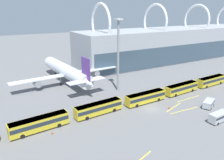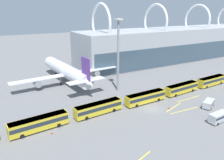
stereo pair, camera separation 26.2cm
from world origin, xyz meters
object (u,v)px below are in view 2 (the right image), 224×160
(airliner_at_gate_far, at_px, (67,72))
(floodlight_mast, at_px, (118,51))
(traffic_cone_1, at_px, (52,132))
(shuttle_bus_1, at_px, (39,123))
(shuttle_bus_2, at_px, (98,108))
(shuttle_bus_5, at_px, (211,80))
(service_van_crossing, at_px, (219,117))
(traffic_cone_0, at_px, (169,107))
(shuttle_bus_3, at_px, (145,97))
(service_van_foreground, at_px, (209,103))
(shuttle_bus_4, at_px, (182,88))
(airliner_parked_remote, at_px, (141,51))

(airliner_at_gate_far, xyz_separation_m, floodlight_mast, (12.45, -16.01, 9.01))
(traffic_cone_1, bearing_deg, shuttle_bus_1, 124.78)
(shuttle_bus_2, relative_size, shuttle_bus_5, 1.00)
(service_van_crossing, xyz_separation_m, traffic_cone_0, (-5.04, 11.95, -1.04))
(shuttle_bus_3, bearing_deg, service_van_foreground, -41.26)
(shuttle_bus_4, xyz_separation_m, traffic_cone_0, (-12.02, -6.73, -1.50))
(shuttle_bus_3, distance_m, shuttle_bus_5, 31.00)
(service_van_foreground, distance_m, traffic_cone_0, 11.50)
(airliner_parked_remote, bearing_deg, shuttle_bus_2, -5.40)
(service_van_foreground, height_order, traffic_cone_1, service_van_foreground)
(traffic_cone_0, distance_m, traffic_cone_1, 32.61)
(shuttle_bus_1, xyz_separation_m, floodlight_mast, (29.32, 13.34, 11.74))
(airliner_at_gate_far, bearing_deg, floodlight_mast, -146.71)
(shuttle_bus_4, bearing_deg, shuttle_bus_1, 177.46)
(shuttle_bus_1, bearing_deg, service_van_foreground, -18.84)
(shuttle_bus_2, relative_size, shuttle_bus_4, 1.00)
(airliner_at_gate_far, distance_m, traffic_cone_1, 35.77)
(shuttle_bus_1, distance_m, floodlight_mast, 34.28)
(floodlight_mast, bearing_deg, airliner_at_gate_far, 127.86)
(shuttle_bus_3, relative_size, traffic_cone_0, 17.08)
(traffic_cone_0, bearing_deg, floodlight_mast, 104.81)
(service_van_foreground, distance_m, floodlight_mast, 31.56)
(airliner_at_gate_far, bearing_deg, airliner_parked_remote, -72.23)
(traffic_cone_0, bearing_deg, shuttle_bus_4, 29.22)
(shuttle_bus_2, height_order, shuttle_bus_4, same)
(traffic_cone_1, bearing_deg, traffic_cone_0, -5.70)
(airliner_at_gate_far, xyz_separation_m, shuttle_bus_4, (29.62, -28.77, -2.73))
(shuttle_bus_4, xyz_separation_m, floodlight_mast, (-17.18, 12.76, 11.74))
(shuttle_bus_2, xyz_separation_m, floodlight_mast, (13.82, 12.75, 11.74))
(airliner_parked_remote, bearing_deg, shuttle_bus_1, -12.55)
(floodlight_mast, bearing_deg, airliner_parked_remote, 44.39)
(shuttle_bus_2, relative_size, service_van_foreground, 2.49)
(service_van_foreground, bearing_deg, shuttle_bus_3, 116.30)
(shuttle_bus_5, distance_m, traffic_cone_1, 60.11)
(airliner_at_gate_far, xyz_separation_m, shuttle_bus_1, (-16.87, -29.35, -2.73))
(shuttle_bus_1, height_order, service_van_crossing, shuttle_bus_1)
(shuttle_bus_5, distance_m, traffic_cone_0, 28.42)
(shuttle_bus_5, relative_size, floodlight_mast, 0.56)
(shuttle_bus_4, bearing_deg, service_van_crossing, -113.76)
(shuttle_bus_1, height_order, shuttle_bus_2, same)
(shuttle_bus_3, xyz_separation_m, service_van_crossing, (8.51, -18.33, -0.46))
(shuttle_bus_4, relative_size, traffic_cone_0, 17.16)
(shuttle_bus_2, bearing_deg, service_van_foreground, -25.89)
(shuttle_bus_3, relative_size, traffic_cone_1, 20.95)
(shuttle_bus_4, bearing_deg, traffic_cone_1, -178.78)
(airliner_at_gate_far, distance_m, floodlight_mast, 22.19)
(airliner_parked_remote, bearing_deg, traffic_cone_1, -10.12)
(airliner_parked_remote, relative_size, service_van_foreground, 5.54)
(shuttle_bus_1, relative_size, shuttle_bus_5, 1.01)
(airliner_parked_remote, distance_m, shuttle_bus_5, 49.24)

